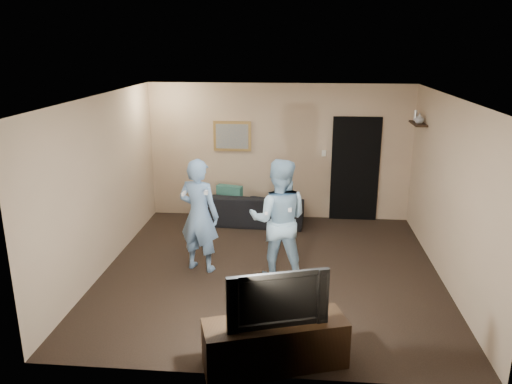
# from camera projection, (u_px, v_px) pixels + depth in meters

# --- Properties ---
(ground) EXTENTS (5.00, 5.00, 0.00)m
(ground) POSITION_uv_depth(u_px,v_px,m) (271.00, 271.00, 7.54)
(ground) COLOR black
(ground) RESTS_ON ground
(ceiling) EXTENTS (5.00, 5.00, 0.04)m
(ceiling) POSITION_uv_depth(u_px,v_px,m) (272.00, 97.00, 6.79)
(ceiling) COLOR silver
(ceiling) RESTS_ON wall_back
(wall_back) EXTENTS (5.00, 0.04, 2.60)m
(wall_back) POSITION_uv_depth(u_px,v_px,m) (279.00, 152.00, 9.55)
(wall_back) COLOR tan
(wall_back) RESTS_ON ground
(wall_front) EXTENTS (5.00, 0.04, 2.60)m
(wall_front) POSITION_uv_depth(u_px,v_px,m) (256.00, 261.00, 4.78)
(wall_front) COLOR tan
(wall_front) RESTS_ON ground
(wall_left) EXTENTS (0.04, 5.00, 2.60)m
(wall_left) POSITION_uv_depth(u_px,v_px,m) (103.00, 184.00, 7.38)
(wall_left) COLOR tan
(wall_left) RESTS_ON ground
(wall_right) EXTENTS (0.04, 5.00, 2.60)m
(wall_right) POSITION_uv_depth(u_px,v_px,m) (450.00, 193.00, 6.95)
(wall_right) COLOR tan
(wall_right) RESTS_ON ground
(sofa) EXTENTS (2.02, 0.88, 0.58)m
(sofa) POSITION_uv_depth(u_px,v_px,m) (251.00, 208.00, 9.49)
(sofa) COLOR black
(sofa) RESTS_ON ground
(throw_pillow) EXTENTS (0.51, 0.28, 0.49)m
(throw_pillow) POSITION_uv_depth(u_px,v_px,m) (230.00, 198.00, 9.47)
(throw_pillow) COLOR #1B534B
(throw_pillow) RESTS_ON sofa
(painting_frame) EXTENTS (0.72, 0.05, 0.57)m
(painting_frame) POSITION_uv_depth(u_px,v_px,m) (232.00, 136.00, 9.52)
(painting_frame) COLOR olive
(painting_frame) RESTS_ON wall_back
(painting_canvas) EXTENTS (0.62, 0.01, 0.47)m
(painting_canvas) POSITION_uv_depth(u_px,v_px,m) (232.00, 136.00, 9.49)
(painting_canvas) COLOR slate
(painting_canvas) RESTS_ON painting_frame
(doorway) EXTENTS (0.90, 0.06, 2.00)m
(doorway) POSITION_uv_depth(u_px,v_px,m) (355.00, 169.00, 9.48)
(doorway) COLOR black
(doorway) RESTS_ON ground
(light_switch) EXTENTS (0.08, 0.02, 0.12)m
(light_switch) POSITION_uv_depth(u_px,v_px,m) (324.00, 153.00, 9.45)
(light_switch) COLOR silver
(light_switch) RESTS_ON wall_back
(wall_shelf) EXTENTS (0.20, 0.60, 0.03)m
(wall_shelf) POSITION_uv_depth(u_px,v_px,m) (418.00, 124.00, 8.48)
(wall_shelf) COLOR black
(wall_shelf) RESTS_ON wall_right
(shelf_vase) EXTENTS (0.20, 0.20, 0.17)m
(shelf_vase) POSITION_uv_depth(u_px,v_px,m) (419.00, 118.00, 8.40)
(shelf_vase) COLOR #ABABB0
(shelf_vase) RESTS_ON wall_shelf
(shelf_figurine) EXTENTS (0.06, 0.06, 0.18)m
(shelf_figurine) POSITION_uv_depth(u_px,v_px,m) (416.00, 115.00, 8.69)
(shelf_figurine) COLOR #B6B5BA
(shelf_figurine) RESTS_ON wall_shelf
(tv_console) EXTENTS (1.58, 0.92, 0.54)m
(tv_console) POSITION_uv_depth(u_px,v_px,m) (275.00, 344.00, 5.27)
(tv_console) COLOR black
(tv_console) RESTS_ON ground
(television) EXTENTS (1.05, 0.45, 0.61)m
(television) POSITION_uv_depth(u_px,v_px,m) (276.00, 296.00, 5.11)
(television) COLOR black
(television) RESTS_ON tv_console
(wii_player_left) EXTENTS (0.72, 0.58, 1.72)m
(wii_player_left) POSITION_uv_depth(u_px,v_px,m) (199.00, 215.00, 7.37)
(wii_player_left) COLOR #6F94C0
(wii_player_left) RESTS_ON ground
(wii_player_right) EXTENTS (0.88, 0.70, 1.78)m
(wii_player_right) POSITION_uv_depth(u_px,v_px,m) (279.00, 220.00, 7.09)
(wii_player_right) COLOR #8DB3CE
(wii_player_right) RESTS_ON ground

